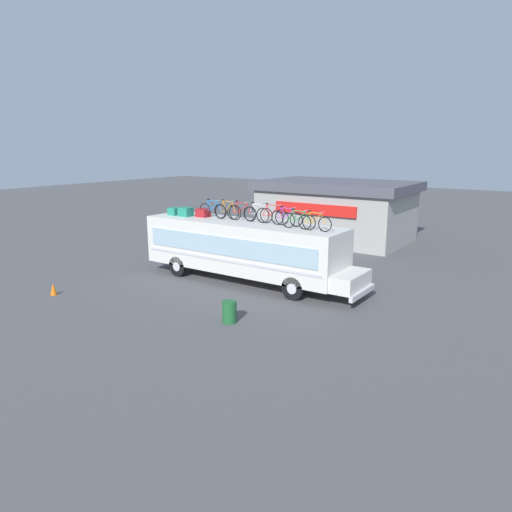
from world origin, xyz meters
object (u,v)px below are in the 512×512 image
rooftop_bicycle_5 (272,216)px  luggage_bag_3 (203,213)px  traffic_cone (53,289)px  rooftop_bicycle_3 (241,212)px  luggage_bag_2 (186,212)px  rooftop_bicycle_8 (315,222)px  rooftop_bicycle_7 (298,221)px  rooftop_bicycle_2 (227,211)px  rooftop_bicycle_1 (213,210)px  rooftop_bicycle_4 (258,214)px  bus (245,247)px  luggage_bag_1 (174,211)px  trash_bin (229,312)px  rooftop_bicycle_6 (287,218)px

rooftop_bicycle_5 → luggage_bag_3: bearing=-178.9°
traffic_cone → rooftop_bicycle_3: bearing=52.2°
luggage_bag_2 → rooftop_bicycle_8: bearing=-0.2°
rooftop_bicycle_3 → rooftop_bicycle_7: 3.53m
rooftop_bicycle_2 → rooftop_bicycle_1: bearing=-175.5°
rooftop_bicycle_3 → traffic_cone: rooftop_bicycle_3 is taller
rooftop_bicycle_4 → rooftop_bicycle_8: (3.39, -0.61, -0.03)m
bus → rooftop_bicycle_1: bearing=175.0°
luggage_bag_1 → rooftop_bicycle_5: bearing=4.4°
rooftop_bicycle_5 → rooftop_bicycle_7: bearing=-15.9°
trash_bin → traffic_cone: bearing=-168.3°
rooftop_bicycle_1 → rooftop_bicycle_6: size_ratio=1.05×
rooftop_bicycle_6 → rooftop_bicycle_8: bearing=-14.7°
bus → rooftop_bicycle_2: (-1.24, 0.25, 1.65)m
bus → rooftop_bicycle_2: 2.07m
rooftop_bicycle_1 → rooftop_bicycle_2: rooftop_bicycle_2 is taller
trash_bin → traffic_cone: trash_bin is taller
traffic_cone → luggage_bag_3: bearing=66.3°
luggage_bag_1 → rooftop_bicycle_8: rooftop_bicycle_8 is taller
rooftop_bicycle_4 → luggage_bag_2: bearing=-172.0°
rooftop_bicycle_7 → traffic_cone: size_ratio=3.08×
rooftop_bicycle_6 → trash_bin: 5.92m
rooftop_bicycle_3 → rooftop_bicycle_6: 2.62m
luggage_bag_1 → luggage_bag_3: (1.70, 0.38, 0.02)m
luggage_bag_1 → rooftop_bicycle_3: size_ratio=0.29×
rooftop_bicycle_4 → rooftop_bicycle_8: rooftop_bicycle_4 is taller
rooftop_bicycle_5 → rooftop_bicycle_6: (0.81, -0.04, -0.03)m
bus → trash_bin: (2.81, -4.89, -1.30)m
traffic_cone → rooftop_bicycle_1: bearing=61.8°
bus → rooftop_bicycle_5: bearing=10.9°
rooftop_bicycle_6 → rooftop_bicycle_8: 1.73m
rooftop_bicycle_3 → rooftop_bicycle_8: size_ratio=1.10×
rooftop_bicycle_3 → traffic_cone: (-5.41, -6.97, -3.09)m
luggage_bag_3 → rooftop_bicycle_4: bearing=3.7°
luggage_bag_1 → rooftop_bicycle_5: 5.91m
luggage_bag_1 → bus: bearing=2.4°
rooftop_bicycle_1 → rooftop_bicycle_3: size_ratio=0.98×
luggage_bag_2 → rooftop_bicycle_5: 5.08m
luggage_bag_2 → rooftop_bicycle_1: (1.53, 0.36, 0.17)m
rooftop_bicycle_3 → rooftop_bicycle_4: rooftop_bicycle_3 is taller
rooftop_bicycle_7 → luggage_bag_1: bearing=179.8°
rooftop_bicycle_3 → trash_bin: (3.21, -5.19, -2.95)m
bus → rooftop_bicycle_3: bearing=143.6°
rooftop_bicycle_2 → rooftop_bicycle_8: bearing=-5.2°
luggage_bag_1 → traffic_cone: (-1.33, -6.49, -2.88)m
rooftop_bicycle_4 → rooftop_bicycle_7: rooftop_bicycle_4 is taller
trash_bin → rooftop_bicycle_2: bearing=128.2°
rooftop_bicycle_7 → trash_bin: (-0.27, -4.68, -2.92)m
bus → rooftop_bicycle_1: (-2.13, 0.18, 1.64)m
luggage_bag_3 → traffic_cone: size_ratio=1.14×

